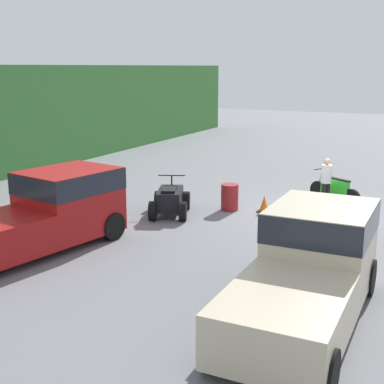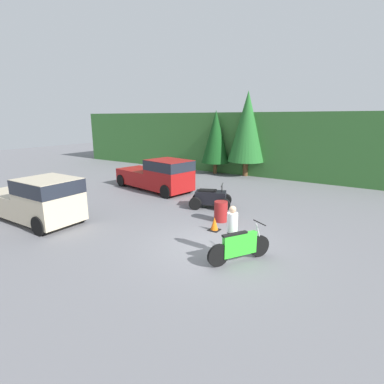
{
  "view_description": "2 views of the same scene",
  "coord_description": "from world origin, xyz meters",
  "px_view_note": "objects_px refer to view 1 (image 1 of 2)",
  "views": [
    {
      "loc": [
        -17.05,
        -3.9,
        4.69
      ],
      "look_at": [
        -2.79,
        3.11,
        0.95
      ],
      "focal_mm": 50.0,
      "sensor_mm": 36.0,
      "label": 1
    },
    {
      "loc": [
        4.71,
        -8.39,
        4.37
      ],
      "look_at": [
        -2.79,
        3.11,
        0.95
      ],
      "focal_mm": 28.0,
      "sensor_mm": 36.0,
      "label": 2
    }
  ],
  "objects_px": {
    "pickup_truck_second": "(311,264)",
    "dirt_bike": "(335,191)",
    "steel_barrel": "(230,197)",
    "quad_atv": "(170,200)",
    "traffic_cone": "(264,204)",
    "pickup_truck_red": "(43,211)",
    "rider_person": "(326,181)"
  },
  "relations": [
    {
      "from": "pickup_truck_second",
      "to": "dirt_bike",
      "type": "relative_size",
      "value": 2.56
    },
    {
      "from": "dirt_bike",
      "to": "steel_barrel",
      "type": "relative_size",
      "value": 2.24
    },
    {
      "from": "quad_atv",
      "to": "pickup_truck_second",
      "type": "bearing_deg",
      "value": -153.68
    },
    {
      "from": "dirt_bike",
      "to": "traffic_cone",
      "type": "relative_size",
      "value": 3.59
    },
    {
      "from": "steel_barrel",
      "to": "pickup_truck_second",
      "type": "bearing_deg",
      "value": -146.46
    },
    {
      "from": "dirt_bike",
      "to": "quad_atv",
      "type": "relative_size",
      "value": 0.86
    },
    {
      "from": "pickup_truck_red",
      "to": "traffic_cone",
      "type": "distance_m",
      "value": 7.29
    },
    {
      "from": "pickup_truck_red",
      "to": "dirt_bike",
      "type": "height_order",
      "value": "pickup_truck_red"
    },
    {
      "from": "traffic_cone",
      "to": "steel_barrel",
      "type": "bearing_deg",
      "value": 105.24
    },
    {
      "from": "pickup_truck_red",
      "to": "rider_person",
      "type": "distance_m",
      "value": 9.47
    },
    {
      "from": "traffic_cone",
      "to": "steel_barrel",
      "type": "xyz_separation_m",
      "value": [
        -0.3,
        1.11,
        0.19
      ]
    },
    {
      "from": "pickup_truck_red",
      "to": "quad_atv",
      "type": "height_order",
      "value": "pickup_truck_red"
    },
    {
      "from": "pickup_truck_red",
      "to": "traffic_cone",
      "type": "xyz_separation_m",
      "value": [
        6.04,
        -4.01,
        -0.77
      ]
    },
    {
      "from": "steel_barrel",
      "to": "traffic_cone",
      "type": "bearing_deg",
      "value": -74.76
    },
    {
      "from": "dirt_bike",
      "to": "traffic_cone",
      "type": "bearing_deg",
      "value": 76.8
    },
    {
      "from": "pickup_truck_second",
      "to": "traffic_cone",
      "type": "bearing_deg",
      "value": 24.81
    },
    {
      "from": "quad_atv",
      "to": "pickup_truck_red",
      "type": "bearing_deg",
      "value": 140.17
    },
    {
      "from": "pickup_truck_red",
      "to": "dirt_bike",
      "type": "relative_size",
      "value": 2.87
    },
    {
      "from": "pickup_truck_red",
      "to": "rider_person",
      "type": "relative_size",
      "value": 3.36
    },
    {
      "from": "pickup_truck_second",
      "to": "traffic_cone",
      "type": "height_order",
      "value": "pickup_truck_second"
    },
    {
      "from": "pickup_truck_red",
      "to": "steel_barrel",
      "type": "xyz_separation_m",
      "value": [
        5.74,
        -2.9,
        -0.59
      ]
    },
    {
      "from": "quad_atv",
      "to": "steel_barrel",
      "type": "bearing_deg",
      "value": -70.3
    },
    {
      "from": "dirt_bike",
      "to": "steel_barrel",
      "type": "bearing_deg",
      "value": 67.85
    },
    {
      "from": "pickup_truck_red",
      "to": "dirt_bike",
      "type": "bearing_deg",
      "value": -25.81
    },
    {
      "from": "pickup_truck_red",
      "to": "pickup_truck_second",
      "type": "distance_m",
      "value": 7.24
    },
    {
      "from": "pickup_truck_second",
      "to": "rider_person",
      "type": "relative_size",
      "value": 3.01
    },
    {
      "from": "rider_person",
      "to": "pickup_truck_red",
      "type": "bearing_deg",
      "value": 77.46
    },
    {
      "from": "dirt_bike",
      "to": "traffic_cone",
      "type": "xyz_separation_m",
      "value": [
        -1.93,
        1.89,
        -0.24
      ]
    },
    {
      "from": "pickup_truck_second",
      "to": "traffic_cone",
      "type": "xyz_separation_m",
      "value": [
        6.8,
        3.2,
        -0.77
      ]
    },
    {
      "from": "dirt_bike",
      "to": "quad_atv",
      "type": "bearing_deg",
      "value": 69.72
    },
    {
      "from": "dirt_bike",
      "to": "quad_atv",
      "type": "height_order",
      "value": "quad_atv"
    },
    {
      "from": "dirt_bike",
      "to": "pickup_truck_second",
      "type": "bearing_deg",
      "value": 129.64
    }
  ]
}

